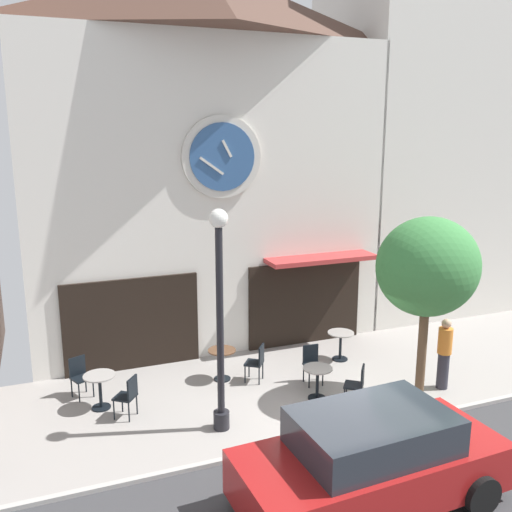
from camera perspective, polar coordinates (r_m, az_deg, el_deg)
ground_plane at (r=11.36m, az=10.03°, el=-18.33°), size 24.15×10.01×0.13m
clock_building at (r=15.12m, az=-5.08°, el=9.98°), size 9.43×3.90×9.85m
neighbor_building_right at (r=19.63m, az=17.26°, el=13.35°), size 6.47×4.46×12.36m
street_lamp at (r=10.72m, az=-3.70°, el=-6.71°), size 0.36×0.36×4.41m
street_tree at (r=12.30m, az=17.13°, el=-1.12°), size 2.23×2.01×4.05m
cafe_table_near_curb at (r=12.56m, az=-15.65°, el=-12.58°), size 0.68×0.68×0.76m
cafe_table_center_left at (r=13.42m, az=-3.49°, el=-10.48°), size 0.66×0.66×0.75m
cafe_table_center at (r=12.59m, az=6.29°, el=-12.25°), size 0.65×0.65×0.73m
cafe_table_leftmost at (r=14.64m, az=8.63°, el=-8.55°), size 0.67×0.67×0.74m
cafe_chair_corner at (r=13.30m, az=0.14°, el=-10.59°), size 0.56×0.56×0.90m
cafe_chair_near_tree at (r=13.31m, az=5.73°, el=-10.64°), size 0.42×0.42×0.90m
cafe_chair_by_entrance at (r=13.22m, az=-17.55°, el=-11.38°), size 0.53×0.53×0.90m
cafe_chair_near_lamp at (r=12.43m, az=10.34°, el=-12.58°), size 0.56×0.56×0.90m
cafe_chair_facing_street at (r=12.05m, az=-12.90°, el=-13.55°), size 0.56×0.56×0.90m
pedestrian_orange at (r=13.54m, az=18.66°, el=-9.33°), size 0.45×0.45×1.67m
parked_car_red at (r=9.48m, az=11.67°, el=-19.71°), size 4.37×2.17×1.55m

